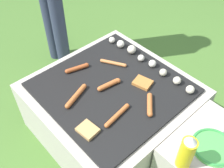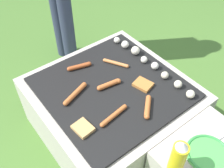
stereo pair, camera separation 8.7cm
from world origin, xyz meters
name	(u,v)px [view 1 (the left image)]	position (x,y,z in m)	size (l,w,h in m)	color
ground_plane	(112,127)	(0.00, 0.00, 0.00)	(14.00, 14.00, 0.00)	#47702D
grill	(112,109)	(0.00, 0.00, 0.21)	(0.88, 0.88, 0.42)	#B2AA9E
side_ledge	(205,166)	(0.64, 0.10, 0.21)	(0.37, 0.48, 0.42)	#B2AA9E
sausage_mid_right	(117,115)	(0.19, -0.13, 0.43)	(0.05, 0.20, 0.03)	#B7602D
sausage_back_center	(76,96)	(-0.07, -0.21, 0.43)	(0.09, 0.19, 0.03)	#B7602D
sausage_front_center	(109,85)	(-0.01, -0.01, 0.43)	(0.05, 0.16, 0.03)	#B7602D
sausage_back_right	(77,68)	(-0.26, -0.07, 0.43)	(0.06, 0.15, 0.03)	#A34C23
sausage_back_left	(150,105)	(0.25, 0.05, 0.43)	(0.12, 0.13, 0.03)	#B7602D
sausage_front_right	(113,63)	(-0.14, 0.14, 0.43)	(0.16, 0.10, 0.02)	#C6753D
bread_slice_left	(143,83)	(0.11, 0.15, 0.43)	(0.12, 0.11, 0.02)	#B27033
bread_slice_center	(88,130)	(0.15, -0.31, 0.43)	(0.11, 0.09, 0.02)	tan
mushroom_row	(146,60)	(-0.01, 0.30, 0.44)	(0.71, 0.07, 0.06)	silver
plate_colorful	(213,147)	(0.64, 0.08, 0.43)	(0.21, 0.21, 0.02)	#4CB24C
condiment_bottle	(187,152)	(0.59, -0.10, 0.52)	(0.07, 0.07, 0.21)	gold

